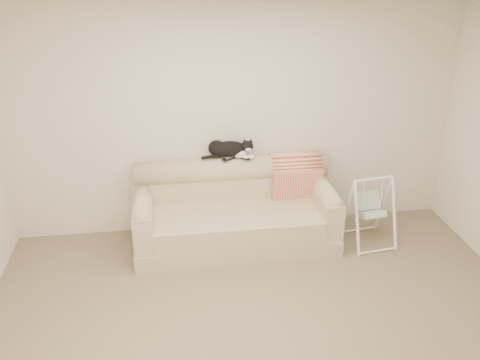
% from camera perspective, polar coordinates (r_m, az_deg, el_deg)
% --- Properties ---
extents(ground_plane, '(5.00, 5.00, 0.00)m').
position_cam_1_polar(ground_plane, '(4.82, 2.90, -16.08)').
color(ground_plane, '#786952').
rests_on(ground_plane, ground).
extents(room_shell, '(5.04, 4.04, 2.60)m').
position_cam_1_polar(room_shell, '(4.00, 3.36, 0.80)').
color(room_shell, beige).
rests_on(room_shell, ground).
extents(sofa, '(2.20, 0.93, 0.90)m').
position_cam_1_polar(sofa, '(5.93, -0.58, -3.45)').
color(sofa, '#CDB38B').
rests_on(sofa, ground).
extents(remote_a, '(0.18, 0.14, 0.03)m').
position_cam_1_polar(remote_a, '(5.89, -1.13, 2.35)').
color(remote_a, black).
rests_on(remote_a, sofa).
extents(remote_b, '(0.16, 0.14, 0.02)m').
position_cam_1_polar(remote_b, '(5.92, 0.34, 2.43)').
color(remote_b, black).
rests_on(remote_b, sofa).
extents(tuxedo_cat, '(0.59, 0.27, 0.23)m').
position_cam_1_polar(tuxedo_cat, '(5.89, -1.15, 3.34)').
color(tuxedo_cat, black).
rests_on(tuxedo_cat, sofa).
extents(throw_blanket, '(0.57, 0.38, 0.58)m').
position_cam_1_polar(throw_blanket, '(6.10, 5.92, 1.13)').
color(throw_blanket, red).
rests_on(throw_blanket, sofa).
extents(baby_swing, '(0.54, 0.57, 0.79)m').
position_cam_1_polar(baby_swing, '(6.05, 13.72, -3.13)').
color(baby_swing, white).
rests_on(baby_swing, ground).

